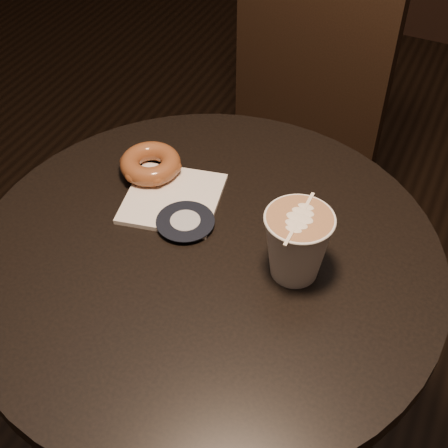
% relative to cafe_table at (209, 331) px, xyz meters
% --- Properties ---
extents(cafe_table, '(0.70, 0.70, 0.75)m').
position_rel_cafe_table_xyz_m(cafe_table, '(0.00, 0.00, 0.00)').
color(cafe_table, black).
rests_on(cafe_table, ground).
extents(chair, '(0.41, 0.41, 0.94)m').
position_rel_cafe_table_xyz_m(chair, '(-0.08, 0.59, -0.03)').
color(chair, black).
rests_on(chair, ground).
extents(pastry_bag, '(0.17, 0.17, 0.01)m').
position_rel_cafe_table_xyz_m(pastry_bag, '(-0.10, 0.08, 0.20)').
color(pastry_bag, white).
rests_on(pastry_bag, cafe_table).
extents(doughnut, '(0.10, 0.10, 0.03)m').
position_rel_cafe_table_xyz_m(doughnut, '(-0.16, 0.12, 0.22)').
color(doughnut, brown).
rests_on(doughnut, pastry_bag).
extents(latte_cup, '(0.10, 0.10, 0.11)m').
position_rel_cafe_table_xyz_m(latte_cup, '(0.13, 0.02, 0.25)').
color(latte_cup, silver).
rests_on(latte_cup, cafe_table).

